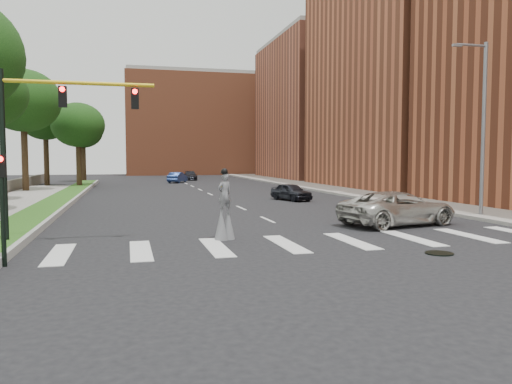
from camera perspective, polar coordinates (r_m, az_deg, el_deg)
ground_plane at (r=17.74m, az=8.42°, el=-6.28°), size 160.00×160.00×0.00m
grass_median at (r=36.50m, az=-21.81°, el=-1.04°), size 2.00×60.00×0.25m
median_curb at (r=36.38m, az=-20.17°, el=-0.99°), size 0.20×60.00×0.28m
sidewalk_right at (r=45.49m, az=10.67°, el=0.07°), size 5.00×90.00×0.18m
manhole at (r=17.44m, az=20.21°, el=-6.59°), size 0.90×0.90×0.04m
building_mid at (r=55.06m, az=17.77°, el=13.06°), size 16.00×22.00×24.00m
building_far at (r=76.08m, az=7.93°, el=9.13°), size 16.00×22.00×20.00m
building_backdrop at (r=95.12m, az=-6.78°, el=7.50°), size 26.00×14.00×18.00m
streetlight at (r=28.36m, az=24.42°, el=7.17°), size 2.05×0.20×9.00m
traffic_signal at (r=19.32m, az=-23.45°, el=6.63°), size 5.30×0.23×6.20m
secondary_signal at (r=16.00m, az=-27.01°, el=-0.76°), size 0.25×0.21×3.23m
stilt_performer at (r=19.06m, az=-3.61°, el=-2.42°), size 0.81×0.64×2.73m
suv_crossing at (r=24.04m, az=15.92°, el=-1.80°), size 6.10×3.77×1.58m
car_near at (r=36.47m, az=4.02°, el=0.03°), size 2.53×3.98×1.26m
car_mid at (r=62.44m, az=-8.96°, el=1.65°), size 2.89×4.14×1.29m
car_far at (r=69.27m, az=-7.53°, el=1.87°), size 1.96×4.35×1.24m
tree_4 at (r=49.39m, az=-25.08°, el=9.41°), size 6.53×6.53×10.94m
tree_5 at (r=59.48m, az=-22.95°, el=7.78°), size 5.69×5.69×9.87m
tree_6 at (r=55.07m, az=-19.68°, el=7.19°), size 5.40×5.40×8.78m
tree_7 at (r=68.16m, az=-19.16°, el=6.50°), size 4.92×4.92×8.54m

